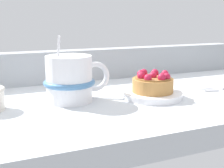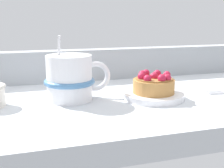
{
  "view_description": "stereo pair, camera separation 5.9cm",
  "coord_description": "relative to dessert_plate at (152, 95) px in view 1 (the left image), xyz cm",
  "views": [
    {
      "loc": [
        -25.72,
        -53.96,
        16.08
      ],
      "look_at": [
        -3.24,
        -1.24,
        3.08
      ],
      "focal_mm": 48.22,
      "sensor_mm": 36.0,
      "label": 1
    },
    {
      "loc": [
        -20.21,
        -55.98,
        16.08
      ],
      "look_at": [
        -3.24,
        -1.24,
        3.08
      ],
      "focal_mm": 48.22,
      "sensor_mm": 36.0,
      "label": 2
    }
  ],
  "objects": [
    {
      "name": "dessert_plate",
      "position": [
        0.0,
        0.0,
        0.0
      ],
      "size": [
        12.03,
        12.03,
        1.2
      ],
      "color": "white",
      "rests_on": "ground_plane"
    },
    {
      "name": "ground_plane",
      "position": [
        -4.76,
        3.25,
        -2.52
      ],
      "size": [
        87.3,
        41.8,
        3.92
      ],
      "primitive_type": "cube",
      "color": "silver"
    },
    {
      "name": "window_rail_back",
      "position": [
        -4.76,
        21.96,
        3.32
      ],
      "size": [
        85.55,
        4.37,
        7.76
      ],
      "primitive_type": "cube",
      "color": "#9EA3A8",
      "rests_on": "ground_plane"
    },
    {
      "name": "coffee_mug",
      "position": [
        -15.77,
        4.02,
        3.77
      ],
      "size": [
        13.17,
        9.86,
        12.58
      ],
      "color": "white",
      "rests_on": "ground_plane"
    },
    {
      "name": "raspberry_tart",
      "position": [
        -0.01,
        0.02,
        2.39
      ],
      "size": [
        8.19,
        8.19,
        4.23
      ],
      "color": "#B77F42",
      "rests_on": "dessert_plate"
    }
  ]
}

